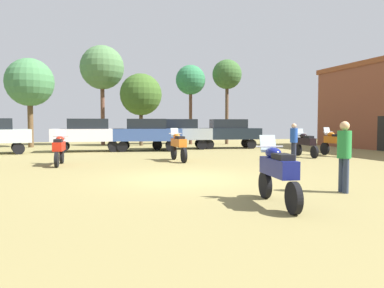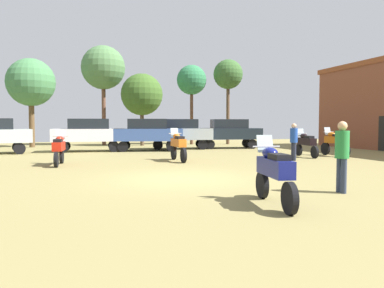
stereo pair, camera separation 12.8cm
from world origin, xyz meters
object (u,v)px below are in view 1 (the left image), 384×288
Objects in this scene: car_1 at (228,131)px; tree_6 at (102,68)px; motorcycle_3 at (334,142)px; person_2 at (294,139)px; car_2 at (179,132)px; tree_4 at (191,81)px; car_5 at (147,132)px; motorcycle_1 at (178,145)px; person_3 at (344,151)px; motorcycle_8 at (278,171)px; car_3 at (88,132)px; motorcycle_4 at (59,148)px; tree_3 at (141,95)px; tree_1 at (30,83)px; tree_7 at (227,75)px; motorcycle_5 at (306,143)px.

tree_6 is at bearing 59.65° from car_1.
motorcycle_3 is 1.32× the size of person_2.
car_2 is (-6.54, 7.55, 0.43)m from motorcycle_3.
car_2 is at bearing -113.60° from tree_4.
motorcycle_1 is at bearing -166.12° from car_5.
car_1 is at bearing -11.98° from person_3.
car_3 is at bearing 109.61° from motorcycle_8.
motorcycle_8 is 2.46m from person_3.
car_2 and car_5 have the same top height.
motorcycle_4 is 7.71m from car_3.
car_2 is (2.36, 17.66, 0.45)m from motorcycle_8.
person_2 is at bearing -134.31° from car_5.
tree_3 is 0.71× the size of tree_6.
car_1 is at bearing -84.11° from car_3.
tree_1 is 0.91× the size of tree_7.
motorcycle_1 is 0.50× the size of car_2.
motorcycle_5 is 9.62m from car_5.
tree_6 reaches higher than tree_3.
motorcycle_5 is at bearing -120.30° from car_3.
tree_6 reaches higher than tree_4.
tree_4 is at bearing -51.04° from car_3.
motorcycle_3 is 0.50× the size of car_1.
tree_6 is at bearing 11.17° from person_3.
motorcycle_4 is 17.25m from tree_4.
motorcycle_3 is at bearing -71.98° from tree_4.
car_2 reaches higher than motorcycle_1.
car_3 is at bearing -126.93° from tree_3.
person_3 is 21.75m from tree_3.
motorcycle_1 is 8.20m from car_2.
car_5 is 2.57× the size of person_3.
motorcycle_5 is 14.31m from tree_3.
person_2 is 19.36m from tree_1.
car_1 is 17.03m from person_3.
person_3 reaches higher than motorcycle_4.
motorcycle_1 is at bearing -108.29° from tree_4.
car_5 reaches higher than motorcycle_5.
motorcycle_5 is (6.85, 0.33, -0.03)m from motorcycle_1.
motorcycle_5 is 1.01× the size of motorcycle_8.
motorcycle_5 is 17.64m from tree_6.
person_3 reaches higher than motorcycle_5.
person_3 is 23.94m from tree_1.
motorcycle_8 is 0.29× the size of tree_6.
tree_6 is (-4.57, 23.12, 5.03)m from person_3.
tree_7 reaches higher than motorcycle_4.
motorcycle_8 is at bearing -101.54° from tree_4.
car_5 is at bearing 127.58° from car_2.
car_5 is at bearing 142.99° from motorcycle_3.
motorcycle_3 is 3.80m from person_2.
motorcycle_5 is 0.35× the size of tree_4.
motorcycle_3 is at bearing 0.22° from motorcycle_1.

